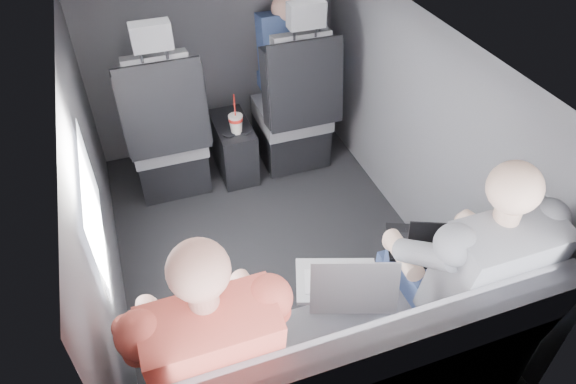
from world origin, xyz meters
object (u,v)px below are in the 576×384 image
object	(u,v)px
rear_bench	(348,372)
laptop_white	(196,326)
laptop_silver	(343,283)
passenger_rear_right	(463,270)
passenger_front_right	(285,54)
soda_cup	(236,123)
passenger_rear_left	(209,347)
center_console	(234,147)
laptop_black	(432,244)
front_seat_right	(295,115)
front_seat_left	(168,139)

from	to	relation	value
rear_bench	laptop_white	xyz separation A→B (m)	(-0.58, 0.21, 0.33)
laptop_silver	passenger_rear_right	world-z (taller)	passenger_rear_right
passenger_rear_right	passenger_front_right	xyz separation A→B (m)	(-0.08, 2.07, 0.09)
soda_cup	laptop_white	world-z (taller)	laptop_white
laptop_silver	passenger_rear_left	distance (m)	0.62
laptop_white	laptop_silver	xyz separation A→B (m)	(0.63, 0.00, -0.00)
center_console	laptop_black	size ratio (longest dim) A/B	1.12
front_seat_right	rear_bench	size ratio (longest dim) A/B	0.79
center_console	laptop_silver	bearing A→B (deg)	-88.36
front_seat_left	rear_bench	world-z (taller)	front_seat_left
rear_bench	passenger_front_right	world-z (taller)	passenger_front_right
laptop_silver	passenger_front_right	world-z (taller)	passenger_front_right
rear_bench	passenger_rear_left	size ratio (longest dim) A/B	1.23
front_seat_left	center_console	size ratio (longest dim) A/B	2.64
laptop_white	passenger_front_right	xyz separation A→B (m)	(1.06, 1.94, 0.11)
front_seat_left	passenger_front_right	size ratio (longest dim) A/B	1.74
center_console	laptop_black	distance (m)	1.79
passenger_rear_left	passenger_rear_right	bearing A→B (deg)	-0.00
laptop_black	passenger_front_right	world-z (taller)	passenger_front_right
laptop_white	soda_cup	bearing A→B (deg)	69.93
laptop_black	laptop_white	bearing A→B (deg)	-176.08
center_console	laptop_silver	world-z (taller)	laptop_silver
front_seat_right	passenger_rear_left	xyz separation A→B (m)	(-1.01, -1.81, 0.26)
front_seat_left	front_seat_right	bearing A→B (deg)	0.00
front_seat_right	rear_bench	bearing A→B (deg)	-103.31
front_seat_left	laptop_black	distance (m)	1.90
rear_bench	soda_cup	world-z (taller)	rear_bench
front_seat_right	laptop_white	bearing A→B (deg)	-121.52
front_seat_right	soda_cup	size ratio (longest dim) A/B	4.35
soda_cup	passenger_front_right	world-z (taller)	passenger_front_right
laptop_silver	passenger_rear_left	size ratio (longest dim) A/B	0.33
front_seat_left	front_seat_right	world-z (taller)	same
passenger_rear_right	front_seat_left	bearing A→B (deg)	119.12
laptop_silver	laptop_black	xyz separation A→B (m)	(0.48, 0.07, -0.00)
rear_bench	passenger_rear_right	size ratio (longest dim) A/B	1.23
laptop_black	passenger_rear_right	distance (m)	0.20
front_seat_right	passenger_front_right	world-z (taller)	front_seat_right
laptop_black	passenger_front_right	xyz separation A→B (m)	(-0.06, 1.87, 0.11)
laptop_black	passenger_rear_right	xyz separation A→B (m)	(0.03, -0.20, 0.02)
front_seat_left	laptop_white	size ratio (longest dim) A/B	3.35
laptop_white	laptop_black	bearing A→B (deg)	3.92
laptop_black	passenger_rear_right	size ratio (longest dim) A/B	0.33
passenger_rear_left	laptop_white	bearing A→B (deg)	103.11
rear_bench	laptop_silver	world-z (taller)	rear_bench
laptop_white	center_console	bearing A→B (deg)	71.30
rear_bench	passenger_rear_right	bearing A→B (deg)	9.59
laptop_white	passenger_front_right	size ratio (longest dim) A/B	0.52
laptop_silver	rear_bench	bearing A→B (deg)	-102.75
front_seat_right	passenger_front_right	size ratio (longest dim) A/B	1.74
laptop_white	laptop_black	size ratio (longest dim) A/B	0.88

